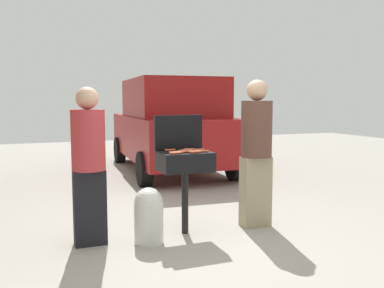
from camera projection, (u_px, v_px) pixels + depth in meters
ground_plane at (195, 238)px, 4.73m from camera, size 24.00×24.00×0.00m
bbq_grill at (185, 164)px, 4.83m from camera, size 0.60×0.44×0.97m
grill_lid_open at (178, 132)px, 5.00m from camera, size 0.60×0.05×0.42m
hot_dog_0 at (186, 150)px, 4.88m from camera, size 0.13×0.03×0.03m
hot_dog_1 at (174, 152)px, 4.69m from camera, size 0.13×0.04×0.03m
hot_dog_2 at (196, 151)px, 4.82m from camera, size 0.13×0.03×0.03m
hot_dog_3 at (194, 152)px, 4.72m from camera, size 0.13×0.03×0.03m
hot_dog_4 at (185, 151)px, 4.76m from camera, size 0.13×0.03×0.03m
hot_dog_5 at (183, 151)px, 4.83m from camera, size 0.13×0.04×0.03m
hot_dog_6 at (196, 152)px, 4.69m from camera, size 0.13×0.03×0.03m
hot_dog_7 at (170, 150)px, 4.89m from camera, size 0.13×0.04×0.03m
hot_dog_8 at (199, 150)px, 4.91m from camera, size 0.13×0.04×0.03m
hot_dog_9 at (189, 149)px, 4.96m from camera, size 0.13×0.04×0.03m
hot_dog_10 at (203, 151)px, 4.77m from camera, size 0.13×0.03×0.03m
hot_dog_11 at (178, 153)px, 4.65m from camera, size 0.13×0.03×0.03m
hot_dog_12 at (175, 153)px, 4.60m from camera, size 0.13×0.03×0.03m
hot_dog_13 at (187, 152)px, 4.74m from camera, size 0.13×0.03×0.03m
propane_tank at (149, 214)px, 4.55m from camera, size 0.32×0.32×0.62m
person_left at (89, 160)px, 4.44m from camera, size 0.36×0.36×1.70m
person_right at (256, 148)px, 5.11m from camera, size 0.38×0.38×1.81m
parked_minivan at (171, 125)px, 9.19m from camera, size 2.24×4.50×2.02m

